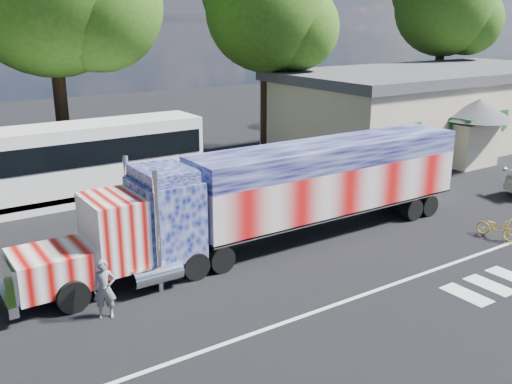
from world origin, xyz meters
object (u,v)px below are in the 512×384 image
bicycle (497,228)px  tree_far_ne (446,7)px  woman (105,289)px  semi_truck (284,192)px  tree_ne_a (269,12)px  coach_bus (73,162)px

bicycle → tree_far_ne: (19.26, 18.82, 8.82)m
woman → tree_far_ne: bearing=50.3°
tree_far_ne → bicycle: bearing=-135.7°
semi_truck → woman: 8.05m
tree_ne_a → tree_far_ne: bearing=3.2°
coach_bus → tree_ne_a: size_ratio=0.99×
coach_bus → woman: bearing=-102.9°
woman → tree_far_ne: size_ratio=0.14×
bicycle → tree_far_ne: tree_far_ne is taller
coach_bus → tree_ne_a: (13.76, 3.62, 6.90)m
semi_truck → tree_ne_a: (8.68, 13.48, 6.74)m
bicycle → tree_ne_a: size_ratio=0.13×
woman → tree_far_ne: (34.32, 16.30, 8.36)m
semi_truck → coach_bus: semi_truck is taller
semi_truck → tree_far_ne: tree_far_ne is taller
tree_ne_a → bicycle: bearing=-94.4°
semi_truck → tree_ne_a: size_ratio=1.48×
tree_far_ne → tree_ne_a: size_ratio=1.05×
bicycle → tree_far_ne: size_ratio=0.12×
bicycle → woman: bearing=162.5°
bicycle → tree_far_ne: bearing=36.3°
bicycle → tree_ne_a: tree_ne_a is taller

